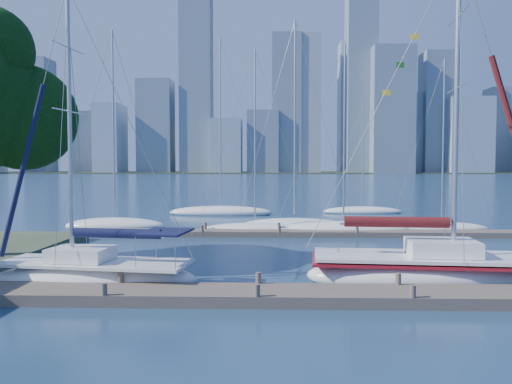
{
  "coord_description": "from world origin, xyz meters",
  "views": [
    {
      "loc": [
        0.43,
        -16.83,
        4.62
      ],
      "look_at": [
        -0.18,
        4.0,
        3.53
      ],
      "focal_mm": 35.0,
      "sensor_mm": 36.0,
      "label": 1
    }
  ],
  "objects": [
    {
      "name": "ground",
      "position": [
        0.0,
        0.0,
        0.0
      ],
      "size": [
        700.0,
        700.0,
        0.0
      ],
      "primitive_type": "plane",
      "color": "navy",
      "rests_on": "ground"
    },
    {
      "name": "near_dock",
      "position": [
        0.0,
        0.0,
        0.2
      ],
      "size": [
        26.0,
        2.0,
        0.4
      ],
      "primitive_type": "cube",
      "color": "brown",
      "rests_on": "ground"
    },
    {
      "name": "far_dock",
      "position": [
        2.0,
        16.0,
        0.18
      ],
      "size": [
        30.0,
        1.8,
        0.36
      ],
      "primitive_type": "cube",
      "color": "brown",
      "rests_on": "ground"
    },
    {
      "name": "far_shore",
      "position": [
        0.0,
        320.0,
        0.0
      ],
      "size": [
        800.0,
        100.0,
        1.5
      ],
      "primitive_type": "cube",
      "color": "#38472D",
      "rests_on": "ground"
    },
    {
      "name": "sailboat_navy",
      "position": [
        -6.38,
        2.1,
        0.95
      ],
      "size": [
        8.21,
        3.6,
        12.02
      ],
      "rotation": [
        0.0,
        0.0,
        -0.13
      ],
      "color": "white",
      "rests_on": "ground"
    },
    {
      "name": "sailboat_maroon",
      "position": [
        6.56,
        2.91,
        0.99
      ],
      "size": [
        9.55,
        3.86,
        13.64
      ],
      "rotation": [
        0.0,
        0.0,
        -0.09
      ],
      "color": "white",
      "rests_on": "ground"
    },
    {
      "name": "bg_boat_0",
      "position": [
        -10.94,
        19.1,
        0.31
      ],
      "size": [
        7.68,
        3.72,
        14.75
      ],
      "rotation": [
        0.0,
        0.0,
        0.17
      ],
      "color": "white",
      "rests_on": "ground"
    },
    {
      "name": "bg_boat_1",
      "position": [
        -0.64,
        17.5,
        0.24
      ],
      "size": [
        7.81,
        2.91,
        12.87
      ],
      "rotation": [
        0.0,
        0.0,
        0.12
      ],
      "color": "white",
      "rests_on": "ground"
    },
    {
      "name": "bg_boat_2",
      "position": [
        2.17,
        19.18,
        0.31
      ],
      "size": [
        8.33,
        3.74,
        15.37
      ],
      "rotation": [
        0.0,
        0.0,
        -0.16
      ],
      "color": "white",
      "rests_on": "ground"
    },
    {
      "name": "bg_boat_3",
      "position": [
        5.45,
        17.44,
        0.27
      ],
      "size": [
        9.53,
        5.55,
        13.29
      ],
      "rotation": [
        0.0,
        0.0,
        -0.36
      ],
      "color": "white",
      "rests_on": "ground"
    },
    {
      "name": "bg_boat_4",
      "position": [
        12.52,
        18.56,
        0.24
      ],
      "size": [
        6.84,
        2.72,
        12.4
      ],
      "rotation": [
        0.0,
        0.0,
        -0.12
      ],
      "color": "white",
      "rests_on": "ground"
    },
    {
      "name": "bg_boat_6",
      "position": [
        -4.27,
        29.99,
        0.31
      ],
      "size": [
        10.05,
        5.22,
        16.92
      ],
      "rotation": [
        0.0,
        0.0,
        -0.29
      ],
      "color": "white",
      "rests_on": "ground"
    },
    {
      "name": "bg_boat_7",
      "position": [
        9.41,
        31.94,
        0.22
      ],
      "size": [
        7.81,
        2.73,
        10.73
      ],
      "rotation": [
        0.0,
        0.0,
        0.1
      ],
      "color": "white",
      "rests_on": "ground"
    },
    {
      "name": "skyline",
      "position": [
        15.29,
        290.88,
        35.72
      ],
      "size": [
        503.24,
        51.31,
        121.27
      ],
      "color": "gray",
      "rests_on": "ground"
    }
  ]
}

